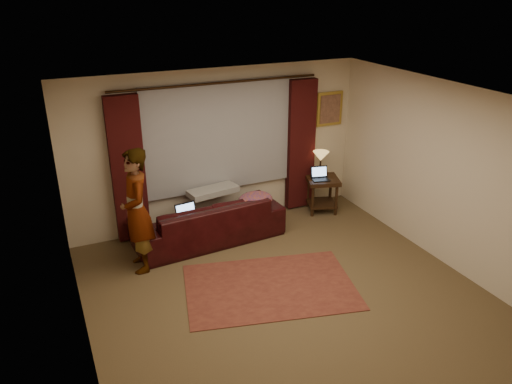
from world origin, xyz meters
TOP-DOWN VIEW (x-y plane):
  - floor at (0.00, 0.00)m, footprint 5.00×5.00m
  - ceiling at (0.00, 0.00)m, footprint 5.00×5.00m
  - wall_back at (0.00, 2.50)m, footprint 5.00×0.02m
  - wall_front at (0.00, -2.50)m, footprint 5.00×0.02m
  - wall_left at (-2.50, 0.00)m, footprint 0.02×5.00m
  - wall_right at (2.50, 0.00)m, footprint 0.02×5.00m
  - sheer_curtain at (0.00, 2.44)m, footprint 2.50×0.05m
  - drape_left at (-1.50, 2.39)m, footprint 0.50×0.14m
  - drape_right at (1.50, 2.39)m, footprint 0.50×0.14m
  - curtain_rod at (0.00, 2.39)m, footprint 0.04×0.04m
  - picture_frame at (2.10, 2.47)m, footprint 0.50×0.04m
  - sofa at (-0.42, 1.89)m, footprint 2.41×1.18m
  - throw_blanket at (-0.22, 2.18)m, footprint 0.86×0.45m
  - clothing_pile at (0.35, 1.77)m, footprint 0.59×0.47m
  - laptop_sofa at (-0.77, 1.73)m, footprint 0.38×0.40m
  - area_rug at (-0.12, 0.26)m, footprint 2.56×2.00m
  - end_table at (1.79, 2.07)m, footprint 0.69×0.69m
  - tiffany_lamp at (1.80, 2.20)m, footprint 0.37×0.37m
  - laptop_table at (1.71, 2.02)m, footprint 0.36×0.38m
  - person at (-1.58, 1.48)m, footprint 0.54×0.54m

SIDE VIEW (x-z plane):
  - floor at x=0.00m, z-range -0.01..0.00m
  - area_rug at x=-0.12m, z-range 0.00..0.01m
  - end_table at x=1.79m, z-range 0.00..0.63m
  - sofa at x=-0.42m, z-range 0.00..0.95m
  - laptop_sofa at x=-0.77m, z-range 0.47..0.71m
  - clothing_pile at x=0.35m, z-range 0.47..0.71m
  - laptop_table at x=1.71m, z-range 0.63..0.85m
  - tiffany_lamp at x=1.80m, z-range 0.63..1.08m
  - person at x=-1.58m, z-range 0.00..1.80m
  - throw_blanket at x=-0.22m, z-range 0.90..1.00m
  - drape_left at x=-1.50m, z-range 0.03..2.33m
  - drape_right at x=1.50m, z-range 0.03..2.33m
  - wall_back at x=0.00m, z-range 0.00..2.60m
  - wall_front at x=0.00m, z-range 0.00..2.60m
  - wall_left at x=-2.50m, z-range 0.00..2.60m
  - wall_right at x=2.50m, z-range 0.00..2.60m
  - sheer_curtain at x=0.00m, z-range 0.60..2.40m
  - picture_frame at x=2.10m, z-range 1.45..2.05m
  - curtain_rod at x=0.00m, z-range 0.68..4.08m
  - ceiling at x=0.00m, z-range 2.59..2.61m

